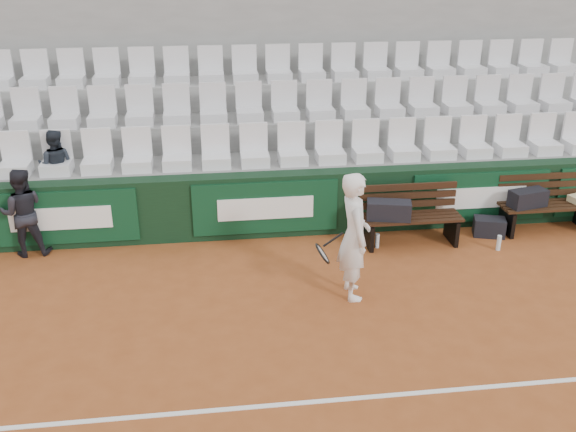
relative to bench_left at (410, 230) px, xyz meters
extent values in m
plane|color=#974A22|center=(-1.96, -3.40, -0.23)|extent=(80.00, 80.00, 0.00)
cube|color=white|center=(-1.96, -3.40, -0.22)|extent=(18.00, 0.06, 0.01)
cube|color=black|center=(-1.96, 0.60, 0.28)|extent=(18.00, 0.30, 1.00)
cube|color=#0C381E|center=(-5.16, 0.43, 0.30)|extent=(2.20, 0.04, 0.82)
cube|color=#0C381E|center=(-2.16, 0.43, 0.30)|extent=(2.20, 0.04, 0.82)
cube|color=#0C381E|center=(1.24, 0.43, 0.30)|extent=(2.20, 0.04, 0.82)
cube|color=gray|center=(-1.96, 1.23, 0.28)|extent=(18.00, 0.95, 1.00)
cube|color=gray|center=(-1.96, 2.18, 0.50)|extent=(18.00, 0.95, 1.45)
cube|color=#999996|center=(-1.96, 3.13, 0.72)|extent=(18.00, 0.95, 1.90)
cube|color=gray|center=(-1.96, 3.75, 1.98)|extent=(18.00, 0.30, 4.40)
cube|color=silver|center=(-1.96, 1.05, 1.09)|extent=(11.90, 0.44, 0.63)
cube|color=silver|center=(-1.96, 2.00, 1.54)|extent=(11.90, 0.44, 0.63)
cube|color=silver|center=(-1.96, 2.95, 1.99)|extent=(11.90, 0.44, 0.63)
cube|color=black|center=(0.00, 0.00, 0.00)|extent=(1.50, 0.56, 0.45)
cube|color=#331D0F|center=(2.26, 0.18, 0.00)|extent=(1.50, 0.56, 0.45)
cube|color=black|center=(-0.37, -0.04, 0.36)|extent=(0.69, 0.41, 0.28)
cube|color=black|center=(1.89, 0.15, 0.36)|extent=(0.62, 0.39, 0.27)
cube|color=black|center=(1.31, 0.12, -0.08)|extent=(0.53, 0.41, 0.29)
cylinder|color=silver|center=(-0.53, -0.08, -0.11)|extent=(0.06, 0.06, 0.22)
cylinder|color=silver|center=(1.24, -0.39, -0.11)|extent=(0.07, 0.07, 0.23)
imported|color=white|center=(-1.20, -1.37, 0.62)|extent=(0.41, 0.62, 1.68)
torus|color=black|center=(-1.60, -1.37, 0.40)|extent=(0.19, 0.30, 0.26)
cylinder|color=black|center=(-1.47, -1.37, 0.58)|extent=(0.26, 0.03, 0.20)
imported|color=black|center=(-5.66, 0.38, 0.43)|extent=(0.69, 0.56, 1.32)
imported|color=#1D222B|center=(-5.27, 1.10, 1.33)|extent=(0.57, 0.46, 1.11)
camera|label=1|loc=(-2.95, -8.47, 4.10)|focal=40.00mm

